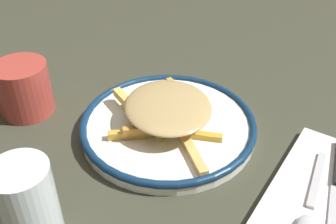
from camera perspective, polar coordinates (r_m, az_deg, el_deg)
The scene contains 7 objects.
ground_plane at distance 0.62m, azimuth -0.00°, elevation -2.71°, with size 2.60×2.60×0.00m, color #38392B.
plate at distance 0.61m, azimuth -0.00°, elevation -1.86°, with size 0.27×0.27×0.02m.
fries_heap at distance 0.60m, azimuth 0.11°, elevation 0.36°, with size 0.20×0.19×0.04m.
napkin at distance 0.56m, azimuth 22.74°, elevation -11.41°, with size 0.15×0.22×0.01m, color white.
spoon at distance 0.52m, azimuth 19.56°, elevation -12.42°, with size 0.03×0.15×0.01m.
water_glass at distance 0.47m, azimuth -19.23°, elevation -12.48°, with size 0.06×0.06×0.11m, color silver.
coffee_mug at distance 0.68m, azimuth -19.88°, elevation 3.19°, with size 0.11×0.09×0.08m.
Camera 1 is at (-0.23, 0.42, 0.39)m, focal length 42.96 mm.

